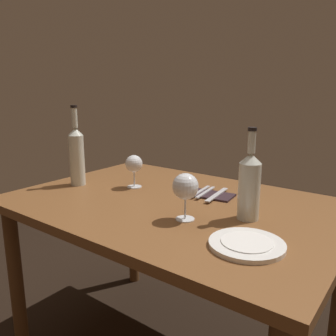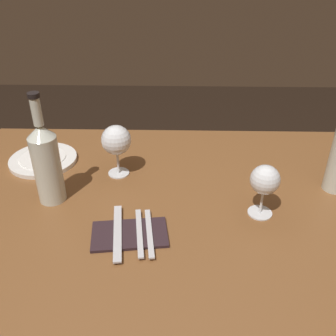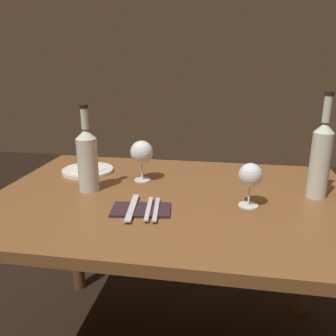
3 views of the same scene
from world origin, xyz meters
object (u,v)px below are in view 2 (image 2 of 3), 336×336
fork_inner (139,232)px  wine_glass_right (116,141)px  wine_bottle_second (46,163)px  dinner_plate (43,160)px  fork_outer (149,233)px  table_knife (118,232)px  folded_napkin (130,234)px  wine_glass_left (265,181)px

fork_inner → wine_glass_right: bearing=-72.5°
wine_bottle_second → dinner_plate: size_ratio=1.45×
fork_outer → table_knife: same height
fork_inner → fork_outer: size_ratio=1.00×
folded_napkin → table_knife: 0.03m
fork_inner → table_knife: bearing=0.0°
wine_glass_right → fork_outer: size_ratio=0.91×
wine_bottle_second → folded_napkin: size_ratio=1.58×
wine_glass_right → fork_outer: bearing=111.9°
fork_inner → fork_outer: 0.03m
wine_bottle_second → fork_inner: size_ratio=1.77×
wine_bottle_second → folded_napkin: wine_bottle_second is taller
dinner_plate → wine_glass_left: bearing=158.9°
wine_glass_left → folded_napkin: bearing=15.7°
dinner_plate → folded_napkin: (-0.33, 0.36, -0.00)m
wine_glass_right → dinner_plate: bearing=-14.6°
wine_glass_left → dinner_plate: wine_glass_left is taller
wine_bottle_second → table_knife: 0.28m
wine_bottle_second → folded_napkin: 0.30m
wine_bottle_second → dinner_plate: bearing=-66.7°
wine_glass_right → table_knife: (-0.04, 0.29, -0.11)m
folded_napkin → fork_outer: fork_outer is taller
fork_outer → table_knife: bearing=0.0°
wine_glass_right → wine_bottle_second: bearing=39.9°
wine_bottle_second → wine_glass_right: bearing=-140.1°
wine_glass_right → wine_bottle_second: size_ratio=0.52×
folded_napkin → fork_inner: size_ratio=1.12×
folded_napkin → table_knife: table_knife is taller
wine_glass_right → folded_napkin: 0.32m
dinner_plate → wine_bottle_second: bearing=113.3°
wine_glass_right → dinner_plate: size_ratio=0.75×
fork_inner → folded_napkin: bearing=0.0°
wine_glass_right → wine_bottle_second: 0.22m
wine_bottle_second → table_knife: size_ratio=1.51×
fork_inner → fork_outer: bearing=180.0°
folded_napkin → wine_glass_right: bearing=-77.1°
folded_napkin → table_knife: bearing=0.0°
wine_glass_left → dinner_plate: size_ratio=0.68×
wine_glass_right → folded_napkin: (-0.07, 0.29, -0.11)m
table_knife → wine_glass_left: bearing=-165.5°
wine_glass_left → wine_bottle_second: bearing=-4.8°
folded_napkin → fork_inner: fork_inner is taller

